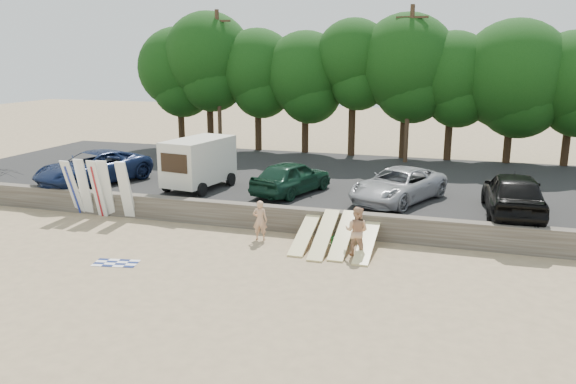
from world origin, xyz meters
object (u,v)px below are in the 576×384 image
box_trailer (199,161)px  car_1 (292,177)px  cooler (337,241)px  car_3 (513,193)px  car_0 (93,168)px  car_2 (398,185)px  beachgoer_b (357,231)px  beachgoer_a (260,220)px

box_trailer → car_1: (4.49, 0.34, -0.57)m
cooler → car_3: bearing=53.6°
car_0 → car_2: car_0 is taller
box_trailer → cooler: (7.63, -4.13, -1.88)m
box_trailer → car_0: box_trailer is taller
car_2 → car_3: (4.59, -0.88, 0.17)m
box_trailer → car_1: 4.53m
car_2 → car_3: size_ratio=0.99×
cooler → car_2: bearing=93.2°
car_0 → car_1: (9.97, 0.89, -0.03)m
box_trailer → car_3: 13.92m
car_1 → car_2: 4.83m
car_3 → cooler: car_3 is taller
box_trailer → beachgoer_b: size_ratio=2.26×
car_0 → car_3: size_ratio=1.10×
car_3 → car_0: bearing=-2.3°
beachgoer_a → car_1: bearing=-93.5°
car_0 → beachgoer_b: size_ratio=3.27×
car_1 → car_3: size_ratio=0.87×
box_trailer → cooler: size_ratio=10.53×
car_0 → beachgoer_b: 14.69m
box_trailer → beachgoer_b: bearing=-21.4°
car_0 → beachgoer_a: (10.16, -3.87, -0.73)m
car_2 → car_3: 4.68m
car_1 → box_trailer: bearing=22.8°
car_2 → cooler: (-1.68, -4.49, -1.26)m
car_1 → car_2: size_ratio=0.88×
car_1 → cooler: bearing=143.7°
car_0 → cooler: bearing=4.7°
car_0 → beachgoer_b: car_0 is taller
beachgoer_b → car_1: bearing=-44.8°
car_3 → box_trailer: bearing=-4.6°
car_3 → car_2: bearing=-13.3°
car_0 → car_1: size_ratio=1.27×
box_trailer → cooler: 8.88m
box_trailer → car_3: bearing=6.9°
car_2 → beachgoer_a: (-4.64, -4.78, -0.64)m
beachgoer_a → car_0: bearing=-26.6°
beachgoer_a → car_2: bearing=-139.9°
box_trailer → beachgoer_b: 9.93m
box_trailer → beachgoer_b: box_trailer is taller
box_trailer → car_2: (9.31, 0.36, -0.62)m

